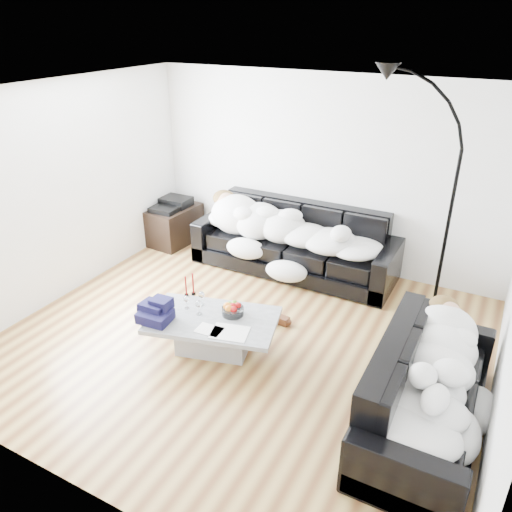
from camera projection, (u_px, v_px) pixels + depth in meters
The scene contains 23 objects.
ground at pixel (243, 340), 5.51m from camera, with size 5.00×5.00×0.00m, color brown.
wall_back at pixel (324, 173), 6.72m from camera, with size 5.00×0.02×2.60m, color silver.
wall_left at pixel (61, 193), 5.99m from camera, with size 0.02×4.50×2.60m, color silver.
ceiling at pixel (240, 95), 4.36m from camera, with size 5.00×5.00×0.00m, color white.
sofa_back at pixel (294, 240), 6.81m from camera, with size 2.78×0.96×0.91m, color black.
sofa_right at pixel (429, 389), 4.19m from camera, with size 2.01×0.86×0.81m, color black.
sleeper_back at pixel (293, 228), 6.68m from camera, with size 2.35×0.81×0.47m, color silver, non-canonical shape.
sleeper_right at pixel (433, 367), 4.09m from camera, with size 1.72×0.73×0.42m, color silver, non-canonical shape.
teal_cushion at pixel (440, 319), 4.57m from camera, with size 0.36×0.30×0.20m, color #0E5A65.
coffee_table at pixel (214, 334), 5.28m from camera, with size 1.33×0.78×0.39m, color #939699.
fruit_bowl at pixel (233, 309), 5.22m from camera, with size 0.23×0.23×0.14m, color white.
wine_glass_a at pixel (202, 298), 5.39m from camera, with size 0.07×0.07×0.16m, color white.
wine_glass_b at pixel (187, 302), 5.33m from camera, with size 0.06×0.06×0.15m, color white.
wine_glass_c at pixel (199, 308), 5.22m from camera, with size 0.07×0.07×0.17m, color white.
candle_left at pixel (186, 286), 5.55m from camera, with size 0.04×0.04×0.24m, color maroon.
candle_right at pixel (193, 284), 5.57m from camera, with size 0.05×0.05×0.27m, color maroon.
newspaper_a at pixel (230, 332), 4.95m from camera, with size 0.37×0.28×0.01m, color silver.
newspaper_b at pixel (209, 330), 4.99m from camera, with size 0.26×0.19×0.01m, color silver.
navy_jacket at pixel (155, 304), 5.12m from camera, with size 0.35×0.29×0.18m, color black, non-canonical shape.
shoes at pixel (268, 320), 5.77m from camera, with size 0.46×0.33×0.10m, color #472311, non-canonical shape.
av_cabinet at pixel (174, 225), 7.75m from camera, with size 0.57×0.83×0.57m, color black.
stereo at pixel (172, 204), 7.59m from camera, with size 0.44×0.34×0.13m, color black.
floor_lamp at pixel (449, 220), 5.40m from camera, with size 0.89×0.36×2.46m, color black, non-canonical shape.
Camera 1 is at (2.25, -3.94, 3.25)m, focal length 35.00 mm.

